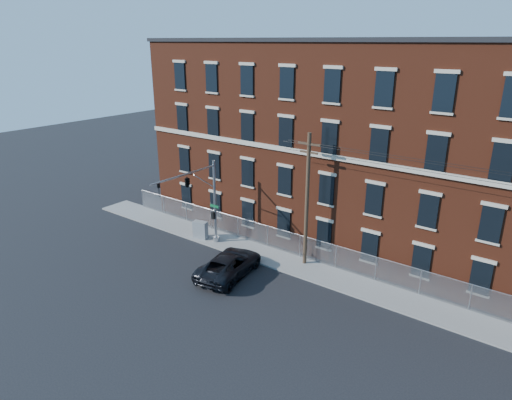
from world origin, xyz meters
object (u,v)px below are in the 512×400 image
at_px(utility_cabinet, 200,230).
at_px(pickup_truck, 229,264).
at_px(utility_pole_near, 307,198).
at_px(traffic_signal_mast, 194,189).

bearing_deg(utility_cabinet, pickup_truck, -41.85).
bearing_deg(utility_pole_near, pickup_truck, -126.76).
bearing_deg(traffic_signal_mast, utility_pole_near, 23.14).
xyz_separation_m(utility_pole_near, utility_cabinet, (-9.50, -1.40, -4.47)).
bearing_deg(pickup_truck, utility_cabinet, -37.69).
bearing_deg(pickup_truck, utility_pole_near, -135.61).
distance_m(utility_pole_near, pickup_truck, 7.39).
bearing_deg(utility_cabinet, traffic_signal_mast, -66.41).
distance_m(pickup_truck, utility_cabinet, 6.84).
distance_m(utility_pole_near, utility_cabinet, 10.59).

